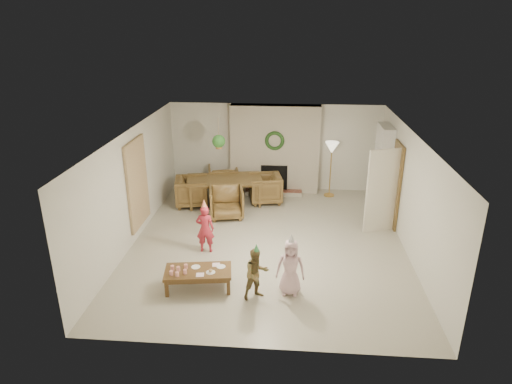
# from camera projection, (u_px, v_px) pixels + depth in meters

# --- Properties ---
(floor) EXTENTS (7.00, 7.00, 0.00)m
(floor) POSITION_uv_depth(u_px,v_px,m) (268.00, 242.00, 10.09)
(floor) COLOR #B7B29E
(floor) RESTS_ON ground
(ceiling) EXTENTS (7.00, 7.00, 0.00)m
(ceiling) POSITION_uv_depth(u_px,v_px,m) (269.00, 134.00, 9.18)
(ceiling) COLOR white
(ceiling) RESTS_ON wall_back
(wall_back) EXTENTS (7.00, 0.00, 7.00)m
(wall_back) POSITION_uv_depth(u_px,v_px,m) (275.00, 147.00, 12.89)
(wall_back) COLOR silver
(wall_back) RESTS_ON floor
(wall_front) EXTENTS (7.00, 0.00, 7.00)m
(wall_front) POSITION_uv_depth(u_px,v_px,m) (255.00, 278.00, 6.38)
(wall_front) COLOR silver
(wall_front) RESTS_ON floor
(wall_left) EXTENTS (0.00, 7.00, 7.00)m
(wall_left) POSITION_uv_depth(u_px,v_px,m) (133.00, 186.00, 9.86)
(wall_left) COLOR silver
(wall_left) RESTS_ON floor
(wall_right) EXTENTS (0.00, 7.00, 7.00)m
(wall_right) POSITION_uv_depth(u_px,v_px,m) (411.00, 195.00, 9.41)
(wall_right) COLOR silver
(wall_right) RESTS_ON floor
(fireplace_mass) EXTENTS (2.50, 0.40, 2.50)m
(fireplace_mass) POSITION_uv_depth(u_px,v_px,m) (275.00, 149.00, 12.70)
(fireplace_mass) COLOR #592B17
(fireplace_mass) RESTS_ON floor
(fireplace_hearth) EXTENTS (1.60, 0.30, 0.12)m
(fireplace_hearth) POSITION_uv_depth(u_px,v_px,m) (274.00, 193.00, 12.81)
(fireplace_hearth) COLOR maroon
(fireplace_hearth) RESTS_ON floor
(fireplace_firebox) EXTENTS (0.75, 0.12, 0.75)m
(fireplace_firebox) POSITION_uv_depth(u_px,v_px,m) (274.00, 178.00, 12.82)
(fireplace_firebox) COLOR black
(fireplace_firebox) RESTS_ON floor
(fireplace_wreath) EXTENTS (0.54, 0.10, 0.54)m
(fireplace_wreath) POSITION_uv_depth(u_px,v_px,m) (275.00, 141.00, 12.38)
(fireplace_wreath) COLOR #1A3F17
(fireplace_wreath) RESTS_ON fireplace_mass
(floor_lamp_base) EXTENTS (0.29, 0.29, 0.03)m
(floor_lamp_base) POSITION_uv_depth(u_px,v_px,m) (329.00, 195.00, 12.75)
(floor_lamp_base) COLOR gold
(floor_lamp_base) RESTS_ON floor
(floor_lamp_post) EXTENTS (0.03, 0.03, 1.41)m
(floor_lamp_post) POSITION_uv_depth(u_px,v_px,m) (330.00, 171.00, 12.49)
(floor_lamp_post) COLOR gold
(floor_lamp_post) RESTS_ON floor
(floor_lamp_shade) EXTENTS (0.38, 0.38, 0.31)m
(floor_lamp_shade) POSITION_uv_depth(u_px,v_px,m) (332.00, 148.00, 12.25)
(floor_lamp_shade) COLOR beige
(floor_lamp_shade) RESTS_ON floor_lamp_post
(bookshelf_carcass) EXTENTS (0.30, 1.00, 2.20)m
(bookshelf_carcass) POSITION_uv_depth(u_px,v_px,m) (382.00, 167.00, 11.61)
(bookshelf_carcass) COLOR white
(bookshelf_carcass) RESTS_ON floor
(bookshelf_shelf_a) EXTENTS (0.30, 0.92, 0.03)m
(bookshelf_shelf_a) POSITION_uv_depth(u_px,v_px,m) (379.00, 191.00, 11.85)
(bookshelf_shelf_a) COLOR white
(bookshelf_shelf_a) RESTS_ON bookshelf_carcass
(bookshelf_shelf_b) EXTENTS (0.30, 0.92, 0.03)m
(bookshelf_shelf_b) POSITION_uv_depth(u_px,v_px,m) (381.00, 177.00, 11.70)
(bookshelf_shelf_b) COLOR white
(bookshelf_shelf_b) RESTS_ON bookshelf_carcass
(bookshelf_shelf_c) EXTENTS (0.30, 0.92, 0.03)m
(bookshelf_shelf_c) POSITION_uv_depth(u_px,v_px,m) (382.00, 162.00, 11.56)
(bookshelf_shelf_c) COLOR white
(bookshelf_shelf_c) RESTS_ON bookshelf_carcass
(bookshelf_shelf_d) EXTENTS (0.30, 0.92, 0.03)m
(bookshelf_shelf_d) POSITION_uv_depth(u_px,v_px,m) (384.00, 147.00, 11.42)
(bookshelf_shelf_d) COLOR white
(bookshelf_shelf_d) RESTS_ON bookshelf_carcass
(books_row_lower) EXTENTS (0.20, 0.40, 0.24)m
(books_row_lower) POSITION_uv_depth(u_px,v_px,m) (380.00, 188.00, 11.66)
(books_row_lower) COLOR #B42125
(books_row_lower) RESTS_ON bookshelf_shelf_a
(books_row_mid) EXTENTS (0.20, 0.44, 0.24)m
(books_row_mid) POSITION_uv_depth(u_px,v_px,m) (380.00, 171.00, 11.70)
(books_row_mid) COLOR navy
(books_row_mid) RESTS_ON bookshelf_shelf_b
(books_row_upper) EXTENTS (0.20, 0.36, 0.22)m
(books_row_upper) POSITION_uv_depth(u_px,v_px,m) (383.00, 158.00, 11.42)
(books_row_upper) COLOR gold
(books_row_upper) RESTS_ON bookshelf_shelf_c
(door_frame) EXTENTS (0.05, 0.86, 2.04)m
(door_frame) POSITION_uv_depth(u_px,v_px,m) (396.00, 185.00, 10.61)
(door_frame) COLOR brown
(door_frame) RESTS_ON floor
(door_leaf) EXTENTS (0.77, 0.32, 2.00)m
(door_leaf) POSITION_uv_depth(u_px,v_px,m) (382.00, 191.00, 10.29)
(door_leaf) COLOR beige
(door_leaf) RESTS_ON floor
(curtain_panel) EXTENTS (0.06, 1.20, 2.00)m
(curtain_panel) POSITION_uv_depth(u_px,v_px,m) (137.00, 183.00, 10.04)
(curtain_panel) COLOR #C6B68C
(curtain_panel) RESTS_ON wall_left
(dining_table) EXTENTS (2.18, 1.48, 0.70)m
(dining_table) POSITION_uv_depth(u_px,v_px,m) (225.00, 191.00, 12.09)
(dining_table) COLOR brown
(dining_table) RESTS_ON floor
(dining_chair_near) EXTENTS (0.98, 1.00, 0.78)m
(dining_chair_near) POSITION_uv_depth(u_px,v_px,m) (226.00, 202.00, 11.26)
(dining_chair_near) COLOR brown
(dining_chair_near) RESTS_ON floor
(dining_chair_far) EXTENTS (0.98, 1.00, 0.78)m
(dining_chair_far) POSITION_uv_depth(u_px,v_px,m) (223.00, 179.00, 12.89)
(dining_chair_far) COLOR brown
(dining_chair_far) RESTS_ON floor
(dining_chair_left) EXTENTS (1.00, 0.98, 0.78)m
(dining_chair_left) POSITION_uv_depth(u_px,v_px,m) (192.00, 191.00, 11.98)
(dining_chair_left) COLOR brown
(dining_chair_left) RESTS_ON floor
(dining_chair_right) EXTENTS (1.00, 0.98, 0.78)m
(dining_chair_right) POSITION_uv_depth(u_px,v_px,m) (265.00, 188.00, 12.19)
(dining_chair_right) COLOR brown
(dining_chair_right) RESTS_ON floor
(hanging_plant_cord) EXTENTS (0.01, 0.01, 0.70)m
(hanging_plant_cord) POSITION_uv_depth(u_px,v_px,m) (218.00, 132.00, 10.80)
(hanging_plant_cord) COLOR tan
(hanging_plant_cord) RESTS_ON ceiling
(hanging_plant_pot) EXTENTS (0.16, 0.16, 0.12)m
(hanging_plant_pot) POSITION_uv_depth(u_px,v_px,m) (219.00, 146.00, 10.93)
(hanging_plant_pot) COLOR #9F6633
(hanging_plant_pot) RESTS_ON hanging_plant_cord
(hanging_plant_foliage) EXTENTS (0.32, 0.32, 0.32)m
(hanging_plant_foliage) POSITION_uv_depth(u_px,v_px,m) (219.00, 141.00, 10.89)
(hanging_plant_foliage) COLOR #20551C
(hanging_plant_foliage) RESTS_ON hanging_plant_pot
(coffee_table_top) EXTENTS (1.30, 0.78, 0.06)m
(coffee_table_top) POSITION_uv_depth(u_px,v_px,m) (198.00, 271.00, 8.25)
(coffee_table_top) COLOR brown
(coffee_table_top) RESTS_ON floor
(coffee_table_apron) EXTENTS (1.19, 0.67, 0.08)m
(coffee_table_apron) POSITION_uv_depth(u_px,v_px,m) (198.00, 275.00, 8.28)
(coffee_table_apron) COLOR brown
(coffee_table_apron) RESTS_ON floor
(coffee_leg_fl) EXTENTS (0.07, 0.07, 0.32)m
(coffee_leg_fl) POSITION_uv_depth(u_px,v_px,m) (167.00, 289.00, 8.06)
(coffee_leg_fl) COLOR brown
(coffee_leg_fl) RESTS_ON floor
(coffee_leg_fr) EXTENTS (0.07, 0.07, 0.32)m
(coffee_leg_fr) POSITION_uv_depth(u_px,v_px,m) (228.00, 287.00, 8.12)
(coffee_leg_fr) COLOR brown
(coffee_leg_fr) RESTS_ON floor
(coffee_leg_bl) EXTENTS (0.07, 0.07, 0.32)m
(coffee_leg_bl) POSITION_uv_depth(u_px,v_px,m) (170.00, 274.00, 8.52)
(coffee_leg_bl) COLOR brown
(coffee_leg_bl) RESTS_ON floor
(coffee_leg_br) EXTENTS (0.07, 0.07, 0.32)m
(coffee_leg_br) POSITION_uv_depth(u_px,v_px,m) (228.00, 272.00, 8.58)
(coffee_leg_br) COLOR brown
(coffee_leg_br) RESTS_ON floor
(cup_a) EXTENTS (0.07, 0.07, 0.08)m
(cup_a) POSITION_uv_depth(u_px,v_px,m) (171.00, 273.00, 8.07)
(cup_a) COLOR white
(cup_a) RESTS_ON coffee_table_top
(cup_b) EXTENTS (0.07, 0.07, 0.08)m
(cup_b) POSITION_uv_depth(u_px,v_px,m) (172.00, 268.00, 8.24)
(cup_b) COLOR white
(cup_b) RESTS_ON coffee_table_top
(cup_c) EXTENTS (0.07, 0.07, 0.08)m
(cup_c) POSITION_uv_depth(u_px,v_px,m) (177.00, 274.00, 8.03)
(cup_c) COLOR white
(cup_c) RESTS_ON coffee_table_top
(cup_d) EXTENTS (0.07, 0.07, 0.08)m
(cup_d) POSITION_uv_depth(u_px,v_px,m) (178.00, 269.00, 8.21)
(cup_d) COLOR white
(cup_d) RESTS_ON coffee_table_top
(cup_e) EXTENTS (0.07, 0.07, 0.08)m
(cup_e) POSITION_uv_depth(u_px,v_px,m) (185.00, 272.00, 8.11)
(cup_e) COLOR white
(cup_e) RESTS_ON coffee_table_top
(cup_f) EXTENTS (0.07, 0.07, 0.08)m
(cup_f) POSITION_uv_depth(u_px,v_px,m) (186.00, 266.00, 8.28)
(cup_f) COLOR white
(cup_f) RESTS_ON coffee_table_top
(plate_a) EXTENTS (0.19, 0.19, 0.01)m
(plate_a) POSITION_uv_depth(u_px,v_px,m) (196.00, 267.00, 8.34)
(plate_a) COLOR white
(plate_a) RESTS_ON coffee_table_top
(plate_b) EXTENTS (0.19, 0.19, 0.01)m
(plate_b) POSITION_uv_depth(u_px,v_px,m) (211.00, 272.00, 8.17)
(plate_b) COLOR white
(plate_b) RESTS_ON coffee_table_top
(plate_c) EXTENTS (0.19, 0.19, 0.01)m
(plate_c) POSITION_uv_depth(u_px,v_px,m) (221.00, 267.00, 8.35)
(plate_c) COLOR white
(plate_c) RESTS_ON coffee_table_top
(food_scoop) EXTENTS (0.07, 0.07, 0.07)m
(food_scoop) POSITION_uv_depth(u_px,v_px,m) (211.00, 270.00, 8.15)
(food_scoop) COLOR tan
(food_scoop) RESTS_ON plate_b
(napkin_left) EXTENTS (0.16, 0.16, 0.01)m
(napkin_left) POSITION_uv_depth(u_px,v_px,m) (200.00, 275.00, 8.09)
(napkin_left) COLOR #FBB9D5
(napkin_left) RESTS_ON coffee_table_top
(napkin_right) EXTENTS (0.16, 0.16, 0.01)m
(napkin_right) POSITION_uv_depth(u_px,v_px,m) (216.00, 265.00, 8.42)
(napkin_right) COLOR #FBB9D5
(napkin_right) RESTS_ON coffee_table_top
(child_red) EXTENTS (0.39, 0.26, 1.06)m
(child_red) POSITION_uv_depth(u_px,v_px,m) (205.00, 229.00, 9.51)
(child_red) COLOR #B42635
(child_red) RESTS_ON floor
(party_hat_red) EXTENTS (0.19, 0.19, 0.20)m
(party_hat_red) POSITION_uv_depth(u_px,v_px,m) (204.00, 204.00, 9.30)
(party_hat_red) COLOR #F3BC51
(party_hat_red) RESTS_ON child_red
(child_plaid) EXTENTS (0.59, 0.55, 0.97)m
(child_plaid) POSITION_uv_depth(u_px,v_px,m) (256.00, 274.00, 7.92)
(child_plaid) COLOR brown
(child_plaid) RESTS_ON floor
(party_hat_plaid) EXTENTS (0.13, 0.13, 0.16)m
(party_hat_plaid) POSITION_uv_depth(u_px,v_px,m) (256.00, 248.00, 7.73)
(party_hat_plaid) COLOR #4AAE61
(party_hat_plaid) RESTS_ON child_plaid
(child_pink) EXTENTS (0.54, 0.37, 1.06)m
(child_pink) POSITION_uv_depth(u_px,v_px,m) (290.00, 267.00, 8.04)
(child_pink) COLOR beige
(child_pink) RESTS_ON floor
(party_hat_pink) EXTENTS (0.17, 0.17, 0.19)m
(party_hat_pink) POSITION_uv_depth(u_px,v_px,m) (291.00, 239.00, 7.83)
(party_hat_pink) COLOR silver
(party_hat_pink) RESTS_ON child_pink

